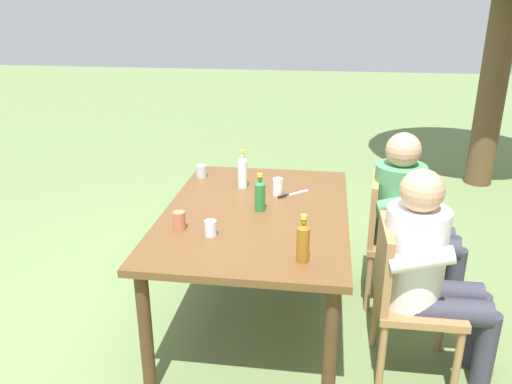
{
  "coord_description": "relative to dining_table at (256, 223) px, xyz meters",
  "views": [
    {
      "loc": [
        2.81,
        0.39,
        1.96
      ],
      "look_at": [
        0.0,
        0.0,
        0.88
      ],
      "focal_mm": 35.99,
      "sensor_mm": 36.0,
      "label": 1
    }
  ],
  "objects": [
    {
      "name": "dining_table",
      "position": [
        0.0,
        0.0,
        0.0
      ],
      "size": [
        1.61,
        1.09,
        0.76
      ],
      "color": "brown",
      "rests_on": "ground_plane"
    },
    {
      "name": "person_in_white_shirt",
      "position": [
        0.36,
        0.96,
        -0.02
      ],
      "size": [
        0.47,
        0.61,
        1.18
      ],
      "color": "white",
      "rests_on": "ground_plane"
    },
    {
      "name": "chair_far_right",
      "position": [
        0.36,
        0.85,
        -0.19
      ],
      "size": [
        0.44,
        0.44,
        0.87
      ],
      "color": "#A37547",
      "rests_on": "ground_plane"
    },
    {
      "name": "table_knife",
      "position": [
        -0.29,
        0.19,
        0.09
      ],
      "size": [
        0.18,
        0.19,
        0.01
      ],
      "color": "silver",
      "rests_on": "dining_table"
    },
    {
      "name": "bottle_green",
      "position": [
        -0.01,
        0.02,
        0.18
      ],
      "size": [
        0.06,
        0.06,
        0.23
      ],
      "color": "#287A38",
      "rests_on": "dining_table"
    },
    {
      "name": "bottle_clear",
      "position": [
        -0.39,
        -0.15,
        0.2
      ],
      "size": [
        0.06,
        0.06,
        0.26
      ],
      "color": "white",
      "rests_on": "dining_table"
    },
    {
      "name": "cup_terracotta",
      "position": [
        0.32,
        -0.38,
        0.13
      ],
      "size": [
        0.07,
        0.07,
        0.1
      ],
      "primitive_type": "cylinder",
      "color": "#BC6B47",
      "rests_on": "dining_table"
    },
    {
      "name": "backpack_by_near_side",
      "position": [
        -1.45,
        0.19,
        -0.45
      ],
      "size": [
        0.3,
        0.24,
        0.46
      ],
      "color": "#2D4784",
      "rests_on": "ground_plane"
    },
    {
      "name": "cup_steel",
      "position": [
        -0.55,
        -0.47,
        0.13
      ],
      "size": [
        0.08,
        0.08,
        0.09
      ],
      "primitive_type": "cylinder",
      "color": "#B2B7BC",
      "rests_on": "dining_table"
    },
    {
      "name": "bottle_amber",
      "position": [
        0.59,
        0.31,
        0.19
      ],
      "size": [
        0.06,
        0.06,
        0.24
      ],
      "color": "#996019",
      "rests_on": "dining_table"
    },
    {
      "name": "cup_glass",
      "position": [
        0.37,
        -0.19,
        0.13
      ],
      "size": [
        0.07,
        0.07,
        0.09
      ],
      "primitive_type": "cylinder",
      "color": "silver",
      "rests_on": "dining_table"
    },
    {
      "name": "ground_plane",
      "position": [
        0.0,
        0.0,
        -0.68
      ],
      "size": [
        24.0,
        24.0,
        0.0
      ],
      "primitive_type": "plane",
      "color": "#6B844C"
    },
    {
      "name": "person_in_plaid_shirt",
      "position": [
        -0.36,
        0.96,
        -0.02
      ],
      "size": [
        0.47,
        0.61,
        1.18
      ],
      "color": "#4C935B",
      "rests_on": "ground_plane"
    },
    {
      "name": "chair_far_left",
      "position": [
        -0.37,
        0.85,
        -0.19
      ],
      "size": [
        0.48,
        0.48,
        0.87
      ],
      "color": "#A37547",
      "rests_on": "ground_plane"
    },
    {
      "name": "cup_white",
      "position": [
        -0.28,
        0.1,
        0.14
      ],
      "size": [
        0.06,
        0.06,
        0.11
      ],
      "primitive_type": "cylinder",
      "color": "white",
      "rests_on": "dining_table"
    }
  ]
}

